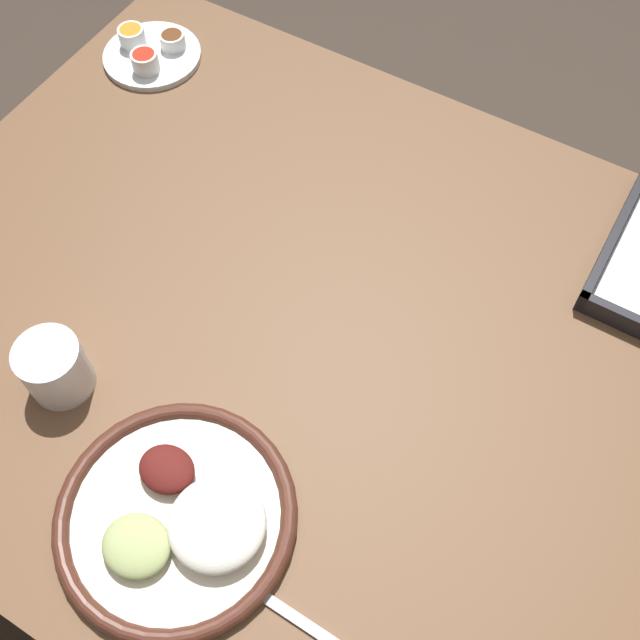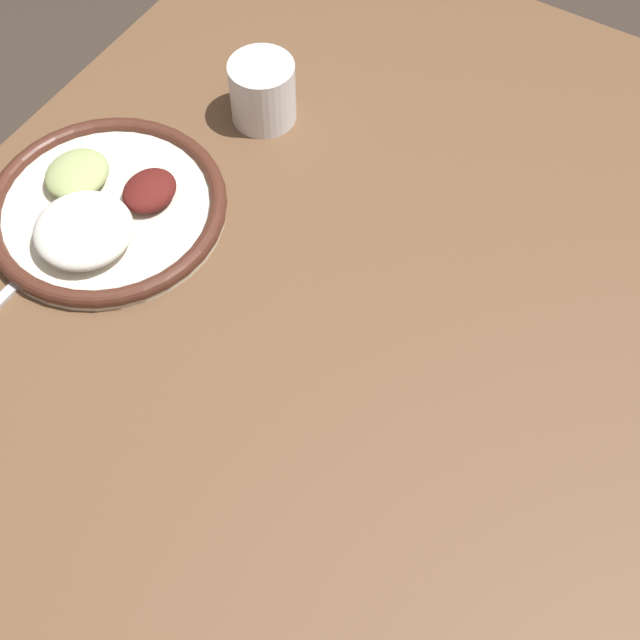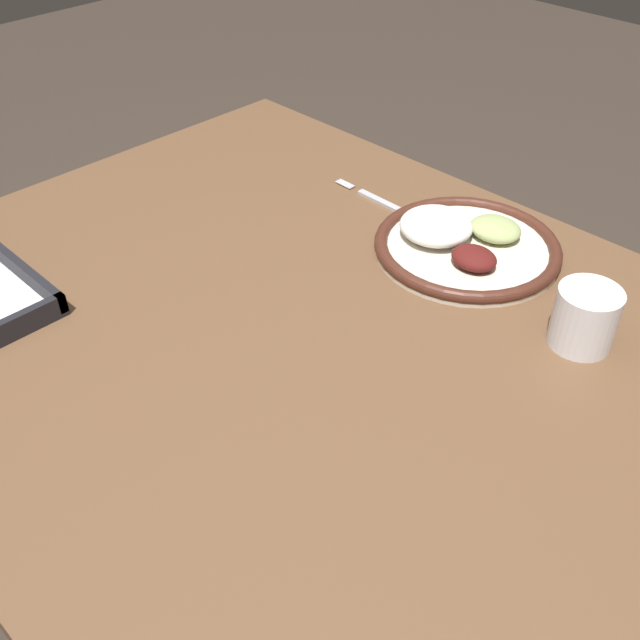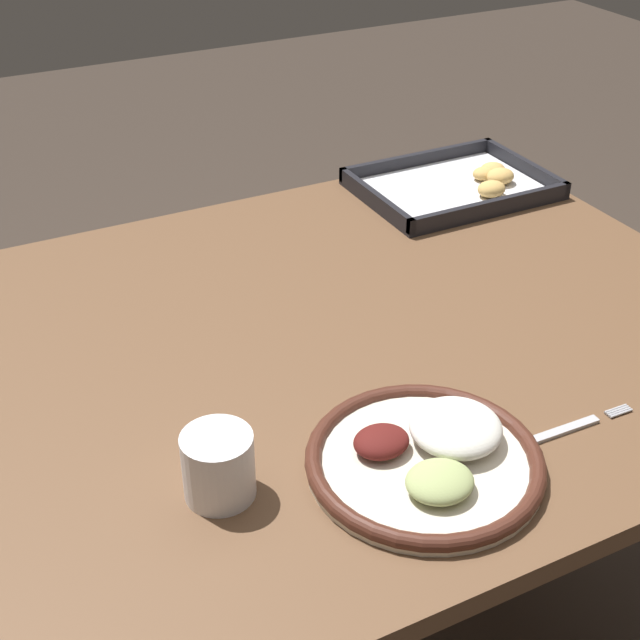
# 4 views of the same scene
# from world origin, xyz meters

# --- Properties ---
(dining_table) EXTENTS (1.27, 0.96, 0.76)m
(dining_table) POSITION_xyz_m (0.00, 0.00, 0.66)
(dining_table) COLOR brown
(dining_table) RESTS_ON ground_plane
(dinner_plate) EXTENTS (0.28, 0.28, 0.05)m
(dinner_plate) POSITION_xyz_m (-0.02, -0.30, 0.78)
(dinner_plate) COLOR beige
(dinner_plate) RESTS_ON dining_table
(fork) EXTENTS (0.19, 0.02, 0.00)m
(fork) POSITION_xyz_m (0.16, -0.32, 0.77)
(fork) COLOR #B2B2B7
(fork) RESTS_ON dining_table
(baking_tray) EXTENTS (0.35, 0.26, 0.04)m
(baking_tray) POSITION_xyz_m (0.46, 0.33, 0.78)
(baking_tray) COLOR black
(baking_tray) RESTS_ON dining_table
(drinking_cup) EXTENTS (0.08, 0.08, 0.08)m
(drinking_cup) POSITION_xyz_m (-0.25, -0.23, 0.80)
(drinking_cup) COLOR white
(drinking_cup) RESTS_ON dining_table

